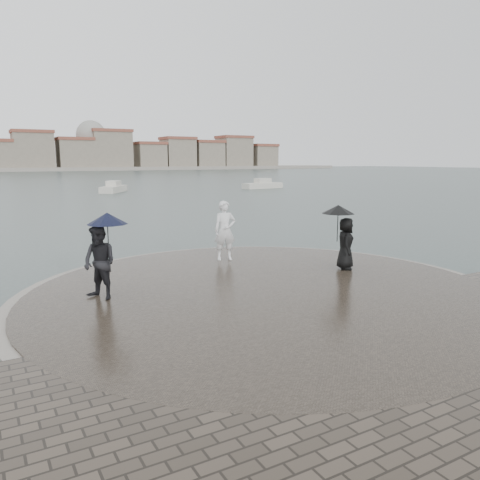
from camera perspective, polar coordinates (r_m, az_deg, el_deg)
ground at (r=9.53m, az=14.73°, el=-12.96°), size 400.00×400.00×0.00m
kerb_ring at (r=12.07m, az=3.06°, el=-6.96°), size 12.50×12.50×0.32m
quay_tip at (r=12.06m, az=3.06°, el=-6.87°), size 11.90×11.90×0.36m
statue at (r=15.36m, az=-1.85°, el=1.17°), size 0.82×0.65×1.95m
visitor_left at (r=11.50m, az=-16.57°, el=-1.59°), size 1.24×1.12×2.04m
visitor_right at (r=14.33m, az=12.49°, el=0.80°), size 1.17×1.05×1.95m
boats at (r=51.33m, az=-15.78°, el=5.76°), size 46.63×14.12×1.50m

